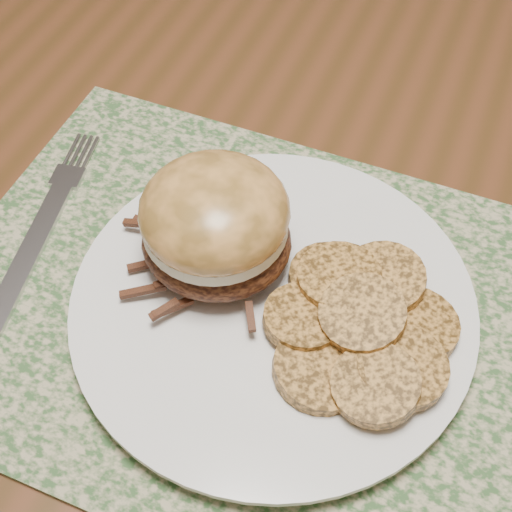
{
  "coord_description": "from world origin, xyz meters",
  "views": [
    {
      "loc": [
        0.09,
        -0.38,
        1.17
      ],
      "look_at": [
        -0.02,
        -0.12,
        0.79
      ],
      "focal_mm": 50.0,
      "sensor_mm": 36.0,
      "label": 1
    }
  ],
  "objects_px": {
    "pork_sandwich": "(215,224)",
    "fork": "(43,225)",
    "dining_table": "(325,245)",
    "dinner_plate": "(273,305)"
  },
  "relations": [
    {
      "from": "dining_table",
      "to": "pork_sandwich",
      "type": "bearing_deg",
      "value": -112.59
    },
    {
      "from": "pork_sandwich",
      "to": "fork",
      "type": "xyz_separation_m",
      "value": [
        -0.14,
        -0.01,
        -0.05
      ]
    },
    {
      "from": "dinner_plate",
      "to": "fork",
      "type": "relative_size",
      "value": 1.29
    },
    {
      "from": "fork",
      "to": "dining_table",
      "type": "bearing_deg",
      "value": 24.02
    },
    {
      "from": "dining_table",
      "to": "dinner_plate",
      "type": "bearing_deg",
      "value": -89.81
    },
    {
      "from": "dinner_plate",
      "to": "dining_table",
      "type": "bearing_deg",
      "value": 90.19
    },
    {
      "from": "dining_table",
      "to": "fork",
      "type": "distance_m",
      "value": 0.24
    },
    {
      "from": "pork_sandwich",
      "to": "fork",
      "type": "height_order",
      "value": "pork_sandwich"
    },
    {
      "from": "dinner_plate",
      "to": "pork_sandwich",
      "type": "distance_m",
      "value": 0.07
    },
    {
      "from": "pork_sandwich",
      "to": "fork",
      "type": "bearing_deg",
      "value": -175.92
    }
  ]
}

